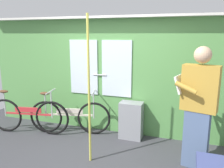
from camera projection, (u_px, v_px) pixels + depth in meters
The scene contains 7 objects.
ground_plane at pixel (83, 163), 3.63m from camera, with size 6.43×4.24×0.04m, color #38383D.
train_door_wall at pixel (110, 74), 4.59m from camera, with size 5.43×0.28×2.30m.
bicycle_near_door at pixel (69, 116), 4.63m from camera, with size 1.60×0.55×0.87m.
bicycle_leaning_behind at pixel (28, 116), 4.63m from camera, with size 1.67×0.47×0.90m.
passenger_reading_newspaper at pixel (198, 106), 3.33m from camera, with size 0.63×0.58×1.81m.
trash_bin_by_wall at pixel (131, 120), 4.42m from camera, with size 0.43×0.28×0.71m, color gray.
handrail_pole at pixel (89, 92), 3.45m from camera, with size 0.04×0.04×2.26m, color #C6C14C.
Camera 1 is at (1.48, -2.97, 1.97)m, focal length 37.06 mm.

